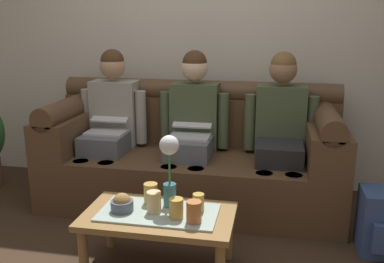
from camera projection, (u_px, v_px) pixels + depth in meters
name	position (u px, v px, depth m)	size (l,w,h in m)	color
back_wall_patterned	(204.00, 20.00, 3.68)	(6.00, 0.12, 2.90)	beige
couch	(192.00, 158.00, 3.45)	(2.31, 0.88, 0.96)	#513823
person_left	(111.00, 119.00, 3.50)	(0.56, 0.67, 1.22)	#595B66
person_middle	(192.00, 123.00, 3.37)	(0.56, 0.67, 1.22)	#595B66
person_right	(280.00, 127.00, 3.25)	(0.56, 0.67, 1.22)	#232326
coffee_table	(159.00, 221.00, 2.48)	(0.88, 0.50, 0.37)	olive
flower_vase	(169.00, 163.00, 2.48)	(0.11, 0.11, 0.44)	#336672
snack_bowl	(122.00, 204.00, 2.47)	(0.13, 0.13, 0.11)	#4C5666
cup_near_left	(198.00, 203.00, 2.46)	(0.07, 0.07, 0.11)	gold
cup_near_right	(151.00, 193.00, 2.57)	(0.08, 0.08, 0.12)	gold
cup_far_center	(176.00, 208.00, 2.38)	(0.08, 0.08, 0.11)	gold
cup_far_left	(154.00, 202.00, 2.45)	(0.08, 0.08, 0.13)	#DBB77A
cup_far_right	(194.00, 212.00, 2.33)	(0.08, 0.08, 0.12)	#B26633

